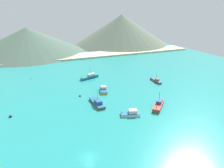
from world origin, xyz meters
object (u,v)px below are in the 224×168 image
Objects in this scene: fishing_boat_0 at (90,77)px; buoy_1 at (80,96)px; fishing_boat_5 at (131,113)px; fishing_boat_7 at (97,103)px; fishing_boat_4 at (156,80)px; buoy_0 at (32,78)px; fishing_boat_1 at (159,105)px; buoy_2 at (11,117)px; fishing_boat_2 at (104,90)px.

buoy_1 is at bearing -116.96° from fishing_boat_0.
fishing_boat_7 reaches higher than fishing_boat_5.
fishing_boat_4 is 13.11× the size of buoy_0.
fishing_boat_1 is 0.86× the size of fishing_boat_7.
fishing_boat_1 is at bearing -27.51° from fishing_boat_7.
buoy_0 is (-31.75, 57.02, -0.67)m from fishing_boat_5.
fishing_boat_0 reaches higher than buoy_0.
fishing_boat_0 is 9.99× the size of buoy_2.
fishing_boat_7 reaches higher than buoy_0.
fishing_boat_4 reaches higher than buoy_0.
fishing_boat_0 is 46.19m from fishing_boat_1.
fishing_boat_2 is 29.94m from fishing_boat_4.
fishing_boat_4 is 10.29× the size of buoy_1.
fishing_boat_4 is at bearing -26.59° from buoy_0.
fishing_boat_5 is at bearing -87.66° from fishing_boat_0.
fishing_boat_5 is at bearing -136.77° from fishing_boat_4.
buoy_1 is 0.80× the size of buoy_2.
fishing_boat_7 is at bearing -101.62° from fishing_boat_0.
fishing_boat_4 is at bearing 3.38° from fishing_boat_2.
buoy_0 is (-23.20, 44.09, -0.71)m from fishing_boat_7.
buoy_0 is (-44.71, 55.29, -0.84)m from fishing_boat_1.
fishing_boat_2 is at bearing 7.61° from buoy_1.
fishing_boat_1 is 10.90× the size of buoy_1.
fishing_boat_2 is at bearing -176.62° from fishing_boat_4.
buoy_2 is (-40.43, 15.19, -0.60)m from fishing_boat_5.
fishing_boat_1 reaches higher than buoy_2.
fishing_boat_7 is (-37.09, -13.91, 0.14)m from fishing_boat_4.
fishing_boat_1 is 71.11m from buoy_0.
buoy_1 is at bearing -175.42° from fishing_boat_4.
buoy_2 is at bearing -170.41° from fishing_boat_4.
fishing_boat_2 is 1.07× the size of fishing_boat_5.
buoy_1 is at bearing 140.03° from fishing_boat_1.
fishing_boat_1 reaches higher than buoy_1.
fishing_boat_7 is 31.97m from buoy_2.
fishing_boat_5 is (1.34, -25.07, -0.06)m from fishing_boat_2.
buoy_0 is 0.78× the size of buoy_1.
buoy_2 is (-39.08, -9.88, -0.66)m from fishing_boat_2.
buoy_2 is at bearing -163.11° from buoy_1.
fishing_boat_0 is 1.34× the size of fishing_boat_2.
buoy_1 is 28.63m from buoy_2.
fishing_boat_4 is at bearing 9.59° from buoy_2.
fishing_boat_0 is at bearing 78.38° from fishing_boat_7.
fishing_boat_2 is (-14.30, 23.34, -0.10)m from fishing_boat_1.
fishing_boat_4 reaches higher than fishing_boat_5.
buoy_0 is (-30.40, 31.95, -0.73)m from fishing_boat_2.
fishing_boat_4 reaches higher than buoy_1.
fishing_boat_5 is 65.26m from buoy_0.
buoy_2 is at bearing -101.72° from buoy_0.
fishing_boat_2 is 11.82× the size of buoy_0.
fishing_boat_1 is at bearing 7.58° from fishing_boat_5.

